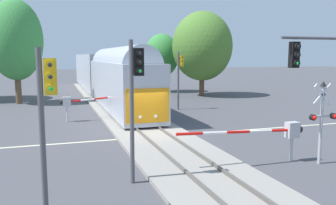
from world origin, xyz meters
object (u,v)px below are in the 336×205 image
at_px(traffic_signal_far_side, 180,71).
at_px(elm_centre_background, 162,55).
at_px(crossing_gate_near, 279,132).
at_px(crossing_signal_mast, 322,114).
at_px(oak_far_right, 202,46).
at_px(traffic_signal_median, 135,88).
at_px(crossing_gate_far, 75,102).
at_px(oak_behind_train, 16,40).
at_px(traffic_signal_near_left, 46,107).
at_px(commuter_train, 103,73).

distance_m(traffic_signal_far_side, elm_centre_background, 15.46).
height_order(crossing_gate_near, crossing_signal_mast, crossing_signal_mast).
bearing_deg(oak_far_right, traffic_signal_far_side, -123.37).
distance_m(crossing_signal_mast, traffic_signal_median, 8.35).
bearing_deg(traffic_signal_far_side, crossing_gate_far, -162.29).
relative_size(crossing_gate_near, crossing_gate_far, 1.11).
bearing_deg(traffic_signal_median, crossing_signal_mast, -1.65).
distance_m(oak_behind_train, elm_centre_background, 18.17).
height_order(crossing_gate_far, elm_centre_background, elm_centre_background).
relative_size(traffic_signal_median, traffic_signal_far_side, 1.05).
height_order(traffic_signal_median, oak_far_right, oak_far_right).
xyz_separation_m(crossing_gate_far, elm_centre_background, (12.18, 18.02, 3.36)).
bearing_deg(crossing_signal_mast, traffic_signal_far_side, 91.51).
bearing_deg(crossing_gate_near, traffic_signal_far_side, 85.71).
bearing_deg(crossing_signal_mast, elm_centre_background, 85.40).
height_order(crossing_gate_far, traffic_signal_median, traffic_signal_median).
bearing_deg(traffic_signal_near_left, crossing_gate_near, 16.78).
xyz_separation_m(commuter_train, traffic_signal_near_left, (-5.72, -30.38, 0.56)).
bearing_deg(oak_behind_train, crossing_gate_near, -62.86).
xyz_separation_m(commuter_train, crossing_signal_mast, (5.56, -28.21, -0.55)).
bearing_deg(traffic_signal_far_side, crossing_gate_near, -94.29).
distance_m(crossing_signal_mast, elm_centre_background, 32.16).
bearing_deg(oak_behind_train, oak_far_right, 2.36).
bearing_deg(traffic_signal_near_left, crossing_gate_far, 84.05).
xyz_separation_m(crossing_gate_near, crossing_gate_far, (-7.95, 13.20, 0.02)).
distance_m(crossing_gate_far, oak_behind_train, 13.36).
bearing_deg(crossing_gate_near, crossing_gate_far, 121.05).
xyz_separation_m(oak_behind_train, oak_far_right, (20.10, 0.83, -0.41)).
bearing_deg(oak_far_right, elm_centre_background, 119.41).
bearing_deg(commuter_train, crossing_gate_far, -105.81).
bearing_deg(traffic_signal_far_side, elm_centre_background, 78.71).
bearing_deg(crossing_gate_near, traffic_signal_median, -175.74).
bearing_deg(traffic_signal_near_left, oak_behind_train, 96.30).
xyz_separation_m(crossing_signal_mast, elm_centre_background, (2.57, 31.96, 2.55)).
bearing_deg(crossing_signal_mast, oak_behind_train, 119.38).
xyz_separation_m(crossing_signal_mast, traffic_signal_near_left, (-11.28, -2.18, 1.11)).
xyz_separation_m(crossing_gate_near, crossing_signal_mast, (1.65, -0.73, 0.83)).
relative_size(traffic_signal_median, oak_behind_train, 0.52).
xyz_separation_m(crossing_gate_far, oak_behind_train, (-4.73, 11.53, 4.82)).
bearing_deg(traffic_signal_near_left, elm_centre_background, 67.91).
height_order(crossing_gate_far, traffic_signal_near_left, traffic_signal_near_left).
bearing_deg(elm_centre_background, commuter_train, -155.24).
bearing_deg(elm_centre_background, oak_behind_train, -158.97).
xyz_separation_m(crossing_gate_near, traffic_signal_near_left, (-9.63, -2.90, 1.94)).
relative_size(crossing_signal_mast, traffic_signal_near_left, 0.73).
xyz_separation_m(crossing_signal_mast, crossing_gate_far, (-9.60, 13.93, -0.81)).
height_order(crossing_gate_near, crossing_gate_far, crossing_gate_far).
relative_size(crossing_gate_near, traffic_signal_median, 1.14).
distance_m(crossing_gate_near, crossing_signal_mast, 1.99).
relative_size(crossing_gate_far, traffic_signal_median, 1.03).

